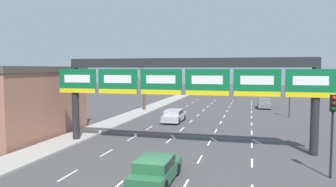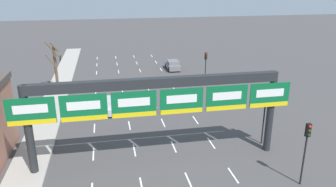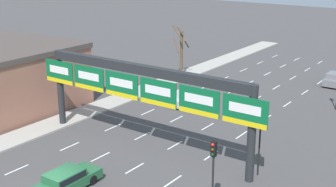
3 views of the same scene
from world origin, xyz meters
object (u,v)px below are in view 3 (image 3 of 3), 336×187
Objects in this scene: car_green at (67,180)px; tree_bare_second at (181,50)px; car_grey at (335,79)px; traffic_light_near_gantry at (213,163)px; car_silver at (186,97)px; traffic_light_far_end at (260,133)px; sign_gantry at (141,85)px.

tree_bare_second reaches higher than car_green.
car_grey is 0.88× the size of traffic_light_near_gantry.
car_silver is at bearing -53.20° from tree_bare_second.
car_green is 35.16m from car_grey.
traffic_light_far_end is 0.70× the size of tree_bare_second.
traffic_light_far_end is (0.10, 6.01, -0.15)m from traffic_light_near_gantry.
car_green is 19.45m from car_silver.
car_silver is 1.18× the size of car_grey.
traffic_light_near_gantry is (2.30, -31.51, 2.45)m from car_grey.
sign_gantry is at bearing 151.75° from traffic_light_near_gantry.
car_grey is 0.93× the size of traffic_light_far_end.
car_green is at bearing -89.29° from sign_gantry.
tree_bare_second is (-18.72, 24.49, 0.02)m from traffic_light_near_gantry.
traffic_light_far_end is (12.56, -10.10, 2.34)m from car_silver.
traffic_light_near_gantry reaches higher than car_green.
car_green is 13.01m from traffic_light_far_end.
traffic_light_near_gantry reaches higher than traffic_light_far_end.
car_silver is (-3.40, 11.25, -4.44)m from sign_gantry.
car_grey is at bearing 95.39° from traffic_light_far_end.
traffic_light_near_gantry is at bearing -90.97° from traffic_light_far_end.
car_silver is 1.04× the size of traffic_light_near_gantry.
car_green is at bearing -135.06° from traffic_light_far_end.
car_grey is at bearing 56.59° from car_silver.
car_grey is at bearing 23.14° from tree_bare_second.
car_grey is 31.69m from traffic_light_near_gantry.
traffic_light_near_gantry is 6.02m from traffic_light_far_end.
car_silver reaches higher than car_green.
tree_bare_second reaches higher than car_silver.
sign_gantry is 5.14× the size of car_grey.
traffic_light_far_end is at bearing -44.46° from tree_bare_second.
sign_gantry reaches higher than car_grey.
car_grey is 18.03m from tree_bare_second.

